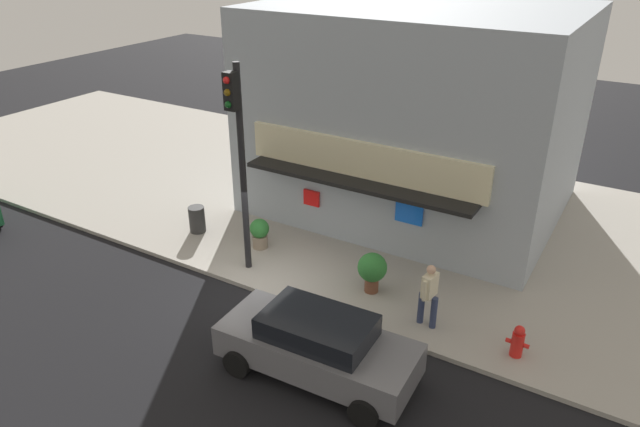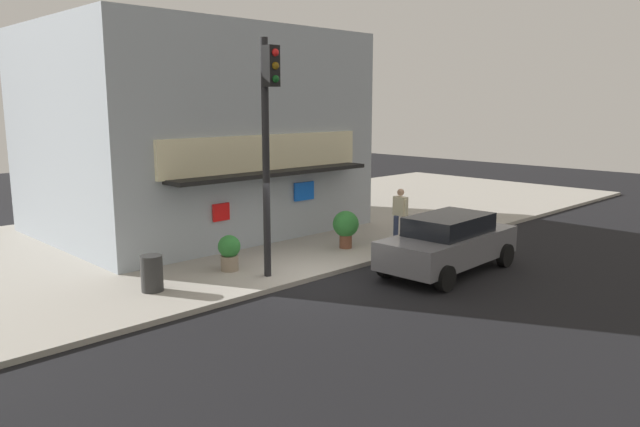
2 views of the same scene
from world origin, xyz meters
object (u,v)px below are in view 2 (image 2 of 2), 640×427
at_px(potted_plant_by_doorway, 346,226).
at_px(fire_hydrant, 441,221).
at_px(pedestrian, 400,213).
at_px(trash_can, 152,273).
at_px(parked_car_grey, 448,242).
at_px(potted_plant_by_window, 229,251).
at_px(traffic_light, 268,128).

bearing_deg(potted_plant_by_doorway, fire_hydrant, -9.36).
xyz_separation_m(pedestrian, potted_plant_by_doorway, (-1.81, 0.63, -0.25)).
bearing_deg(potted_plant_by_doorway, trash_can, 177.96).
relative_size(pedestrian, parked_car_grey, 0.38).
xyz_separation_m(potted_plant_by_doorway, potted_plant_by_window, (-3.97, 0.41, -0.17)).
bearing_deg(potted_plant_by_window, parked_car_grey, -41.28).
bearing_deg(potted_plant_by_doorway, pedestrian, -19.14).
bearing_deg(potted_plant_by_window, trash_can, -175.40).
distance_m(potted_plant_by_doorway, parked_car_grey, 3.41).
bearing_deg(trash_can, parked_car_grey, -28.49).
bearing_deg(traffic_light, potted_plant_by_window, 107.81).
height_order(trash_can, potted_plant_by_window, potted_plant_by_window).
relative_size(fire_hydrant, parked_car_grey, 0.18).
relative_size(potted_plant_by_doorway, parked_car_grey, 0.26).
distance_m(pedestrian, parked_car_grey, 3.13).
xyz_separation_m(traffic_light, potted_plant_by_doorway, (3.59, 0.78, -3.02)).
bearing_deg(traffic_light, trash_can, 159.72).
distance_m(trash_can, parked_car_grey, 7.58).
bearing_deg(parked_car_grey, fire_hydrant, 36.95).
xyz_separation_m(traffic_light, parked_car_grey, (3.95, -2.61, -3.03)).
distance_m(fire_hydrant, pedestrian, 2.25).
height_order(traffic_light, potted_plant_by_doorway, traffic_light).
height_order(potted_plant_by_doorway, potted_plant_by_window, potted_plant_by_doorway).
bearing_deg(parked_car_grey, traffic_light, 146.51).
bearing_deg(parked_car_grey, potted_plant_by_doorway, 96.04).
height_order(pedestrian, parked_car_grey, pedestrian).
height_order(pedestrian, potted_plant_by_doorway, pedestrian).
relative_size(fire_hydrant, pedestrian, 0.48).
bearing_deg(parked_car_grey, trash_can, 151.51).
distance_m(pedestrian, potted_plant_by_doorway, 1.93).
bearing_deg(traffic_light, potted_plant_by_doorway, 12.21).
bearing_deg(pedestrian, potted_plant_by_doorway, 160.86).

